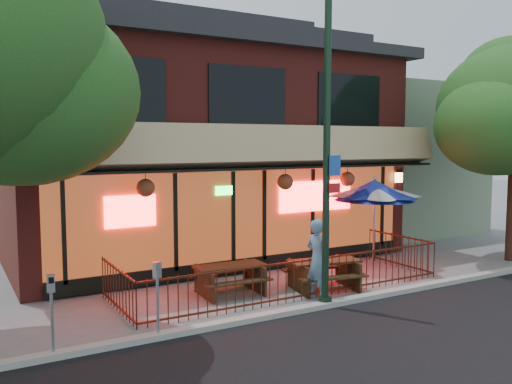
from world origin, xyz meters
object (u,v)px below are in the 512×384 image
picnic_table_right (324,270)px  patio_umbrella (375,190)px  picnic_table_left (230,275)px  parking_meter_far (51,302)px  street_light (327,168)px  parking_meter_near (157,287)px  pedestrian (318,259)px

picnic_table_right → patio_umbrella: bearing=24.5°
picnic_table_left → parking_meter_far: (-4.45, -2.00, 0.51)m
street_light → parking_meter_near: bearing=-178.9°
picnic_table_right → parking_meter_far: size_ratio=1.36×
patio_umbrella → parking_meter_far: (-9.49, -2.46, -1.31)m
picnic_table_right → pedestrian: bearing=-136.7°
street_light → picnic_table_left: street_light is taller
parking_meter_near → parking_meter_far: (-1.89, 0.00, -0.00)m
parking_meter_near → picnic_table_left: bearing=38.0°
picnic_table_left → patio_umbrella: 5.38m
parking_meter_near → street_light: bearing=1.1°
pedestrian → parking_meter_far: 6.08m
picnic_table_right → pedestrian: size_ratio=1.04×
picnic_table_left → picnic_table_right: size_ratio=0.90×
parking_meter_near → picnic_table_right: bearing=13.8°
picnic_table_right → patio_umbrella: (2.80, 1.27, 1.81)m
street_light → pedestrian: 2.25m
picnic_table_right → parking_meter_far: parking_meter_far is taller
picnic_table_right → picnic_table_left: bearing=160.0°
street_light → picnic_table_right: street_light is taller
picnic_table_left → pedestrian: (1.60, -1.42, 0.48)m
picnic_table_right → street_light: bearing=-125.9°
street_light → picnic_table_left: 3.59m
parking_meter_near → parking_meter_far: size_ratio=1.00×
pedestrian → parking_meter_near: size_ratio=1.30×
parking_meter_far → patio_umbrella: bearing=14.5°
street_light → parking_meter_near: size_ratio=4.73×
parking_meter_near → parking_meter_far: bearing=180.0°
parking_meter_near → parking_meter_far: 1.89m
street_light → patio_umbrella: (3.60, 2.38, -0.84)m
street_light → parking_meter_far: street_light is taller
parking_meter_far → picnic_table_left: bearing=24.2°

